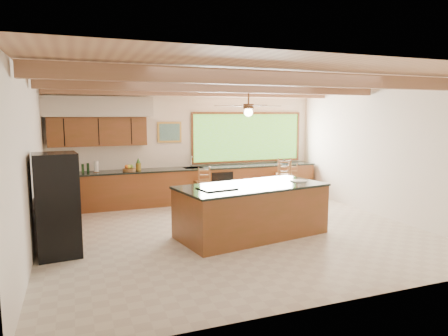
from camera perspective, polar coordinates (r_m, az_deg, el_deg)
name	(u,v)px	position (r m, az deg, el deg)	size (l,w,h in m)	color
ground	(235,232)	(8.04, 1.55, -9.07)	(7.20, 7.20, 0.00)	beige
room_shell	(216,119)	(8.25, -1.21, 6.96)	(7.27, 6.54, 3.02)	silver
counter_run	(166,189)	(10.04, -8.25, -3.03)	(7.12, 3.10, 1.24)	brown
island	(251,210)	(7.71, 3.94, -6.02)	(3.00, 1.79, 1.00)	brown
refrigerator	(57,205)	(7.04, -22.74, -4.92)	(0.73, 0.71, 1.70)	black
bar_stool_a	(203,183)	(10.13, -3.04, -2.09)	(0.36, 0.36, 1.01)	brown
bar_stool_b	(280,181)	(10.02, 8.02, -1.82)	(0.51, 0.51, 1.14)	brown
bar_stool_c	(290,178)	(11.16, 9.47, -1.39)	(0.37, 0.37, 0.98)	brown
bar_stool_d	(285,175)	(10.87, 8.67, -0.98)	(0.55, 0.55, 1.18)	brown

